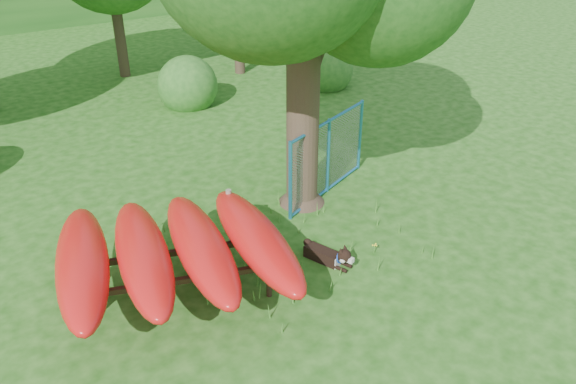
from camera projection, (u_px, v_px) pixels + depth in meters
ground at (319, 273)px, 9.65m from camera, size 80.00×80.00×0.00m
wooden_post at (230, 215)px, 10.21m from camera, size 0.30×0.11×1.11m
kayak_rack at (172, 251)px, 8.71m from camera, size 4.01×4.33×1.15m
husky_dog at (330, 255)px, 9.84m from camera, size 0.50×1.04×0.47m
fence_section at (328, 156)px, 11.85m from camera, size 2.73×1.05×2.80m
wildflower_clump at (375, 246)px, 10.11m from camera, size 0.09×0.09×0.19m
shrub_right at (325, 87)px, 18.68m from camera, size 1.80×1.80×1.80m
shrub_mid at (189, 105)px, 17.12m from camera, size 1.80×1.80×1.80m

